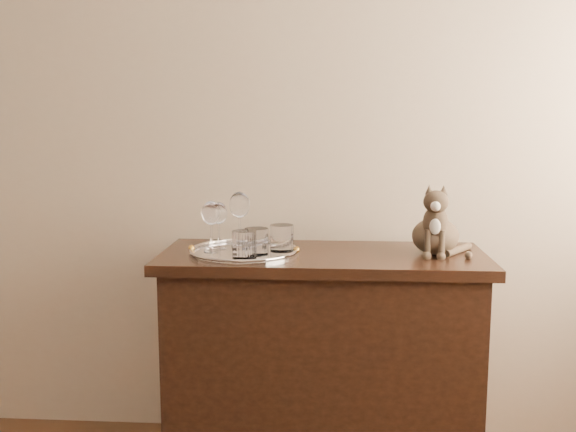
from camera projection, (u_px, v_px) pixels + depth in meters
The scene contains 10 objects.
wall_back at pixel (179, 117), 2.64m from camera, with size 4.00×0.10×2.70m, color #C1A990.
sideboard at pixel (322, 363), 2.43m from camera, with size 1.20×0.50×0.85m, color black, non-canonical shape.
tray at pixel (244, 253), 2.36m from camera, with size 0.40×0.40×0.01m, color silver.
wine_glass_a at pixel (219, 225), 2.42m from camera, with size 0.07×0.07×0.17m, color white, non-canonical shape.
wine_glass_b at pixel (240, 219), 2.44m from camera, with size 0.08×0.08×0.21m, color silver, non-canonical shape.
wine_glass_c at pixel (211, 226), 2.35m from camera, with size 0.07×0.07×0.19m, color silver, non-canonical shape.
tumbler_a at pixel (257, 241), 2.30m from camera, with size 0.08×0.08×0.10m, color white.
tumbler_b at pixel (244, 245), 2.24m from camera, with size 0.09×0.09×0.10m, color silver.
tumbler_c at pixel (282, 238), 2.36m from camera, with size 0.09×0.09×0.10m, color silver.
cat at pixel (436, 218), 2.34m from camera, with size 0.26×0.24×0.26m, color #4E3D2E, non-canonical shape.
Camera 1 is at (0.63, -0.39, 1.34)m, focal length 40.00 mm.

